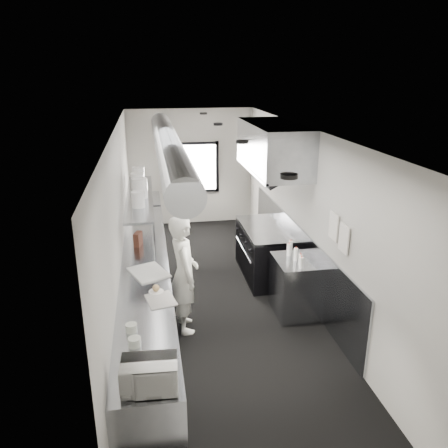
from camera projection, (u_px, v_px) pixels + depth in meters
name	position (u px, v px, depth m)	size (l,w,h in m)	color
floor	(216.00, 297.00, 7.62)	(3.00, 8.00, 0.01)	black
ceiling	(215.00, 130.00, 6.71)	(3.00, 8.00, 0.01)	beige
wall_back	(191.00, 167.00, 10.89)	(3.00, 0.02, 2.80)	#B4B2AA
wall_front	(295.00, 381.00, 3.44)	(3.00, 0.02, 2.80)	#B4B2AA
wall_left	(120.00, 224.00, 6.92)	(0.02, 8.00, 2.80)	#B4B2AA
wall_right	(306.00, 214.00, 7.40)	(0.02, 8.00, 2.80)	#B4B2AA
wall_cladding	(296.00, 254.00, 7.96)	(0.03, 5.50, 1.10)	#8F929C
hvac_duct	(168.00, 144.00, 7.05)	(0.40, 0.40, 6.40)	#909498
service_window	(191.00, 168.00, 10.86)	(1.36, 0.05, 1.25)	white
exhaust_hood	(273.00, 148.00, 7.67)	(0.81, 2.20, 0.88)	#8F929C
prep_counter	(147.00, 292.00, 6.83)	(0.70, 6.00, 0.90)	#8F929C
pass_shelf	(140.00, 197.00, 7.86)	(0.45, 3.00, 0.68)	#8F929C
range	(266.00, 252.00, 8.29)	(0.88, 1.60, 0.94)	black
bottle_station	(296.00, 286.00, 7.01)	(0.65, 0.80, 0.90)	#8F929C
far_work_table	(145.00, 217.00, 10.27)	(0.70, 1.20, 0.90)	#8F929C
notice_sheet_a	(334.00, 226.00, 6.21)	(0.02, 0.28, 0.38)	white
notice_sheet_b	(344.00, 239.00, 5.90)	(0.02, 0.28, 0.38)	white
line_cook	(184.00, 274.00, 6.43)	(0.64, 0.42, 1.76)	silver
microwave	(149.00, 375.00, 4.06)	(0.47, 0.36, 0.28)	white
deli_tub_a	(135.00, 342.00, 4.71)	(0.13, 0.13, 0.10)	beige
deli_tub_b	(131.00, 328.00, 4.98)	(0.13, 0.13, 0.09)	beige
newspaper	(161.00, 300.00, 5.66)	(0.33, 0.42, 0.01)	silver
small_plate	(156.00, 292.00, 5.86)	(0.20, 0.20, 0.02)	white
pastry	(156.00, 288.00, 5.84)	(0.09, 0.09, 0.09)	tan
cutting_board	(149.00, 272.00, 6.42)	(0.45, 0.60, 0.02)	silver
knife_block	(138.00, 239.00, 7.39)	(0.09, 0.21, 0.23)	#562B1E
plate_stack_a	(138.00, 199.00, 7.15)	(0.22, 0.22, 0.25)	white
plate_stack_b	(140.00, 188.00, 7.65)	(0.26, 0.26, 0.34)	white
plate_stack_c	(138.00, 182.00, 8.05)	(0.24, 0.24, 0.33)	white
plate_stack_d	(139.00, 176.00, 8.50)	(0.22, 0.22, 0.35)	white
squeeze_bottle_a	(301.00, 263.00, 6.54)	(0.06, 0.06, 0.17)	silver
squeeze_bottle_b	(300.00, 260.00, 6.67)	(0.05, 0.05, 0.16)	silver
squeeze_bottle_c	(296.00, 254.00, 6.81)	(0.07, 0.07, 0.20)	silver
squeeze_bottle_d	(289.00, 250.00, 6.99)	(0.07, 0.07, 0.20)	silver
squeeze_bottle_e	(290.00, 247.00, 7.11)	(0.06, 0.06, 0.19)	silver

